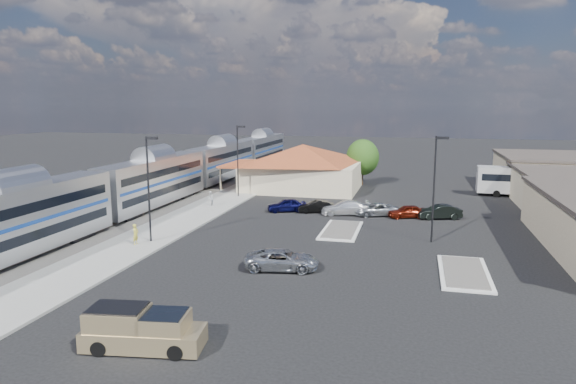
% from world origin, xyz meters
% --- Properties ---
extents(ground, '(280.00, 280.00, 0.00)m').
position_xyz_m(ground, '(0.00, 0.00, 0.00)').
color(ground, black).
rests_on(ground, ground).
extents(railbed, '(16.00, 100.00, 0.12)m').
position_xyz_m(railbed, '(-21.00, 8.00, 0.06)').
color(railbed, '#4C4944').
rests_on(railbed, ground).
extents(platform, '(5.50, 92.00, 0.18)m').
position_xyz_m(platform, '(-12.00, 6.00, 0.09)').
color(platform, gray).
rests_on(platform, ground).
extents(passenger_train, '(3.00, 104.00, 5.55)m').
position_xyz_m(passenger_train, '(-18.00, 7.89, 2.87)').
color(passenger_train, silver).
rests_on(passenger_train, ground).
extents(freight_cars, '(2.80, 46.00, 4.00)m').
position_xyz_m(freight_cars, '(-24.00, 7.99, 1.93)').
color(freight_cars, black).
rests_on(freight_cars, ground).
extents(station_depot, '(18.35, 12.24, 6.20)m').
position_xyz_m(station_depot, '(-4.56, 24.00, 3.13)').
color(station_depot, '#C4B48F').
rests_on(station_depot, ground).
extents(traffic_island_south, '(3.30, 7.50, 0.21)m').
position_xyz_m(traffic_island_south, '(4.00, 2.00, 0.10)').
color(traffic_island_south, silver).
rests_on(traffic_island_south, ground).
extents(traffic_island_north, '(3.30, 7.50, 0.21)m').
position_xyz_m(traffic_island_north, '(14.00, -8.00, 0.10)').
color(traffic_island_north, silver).
rests_on(traffic_island_north, ground).
extents(lamp_plat_s, '(1.08, 0.25, 9.00)m').
position_xyz_m(lamp_plat_s, '(-10.90, -6.00, 5.34)').
color(lamp_plat_s, black).
rests_on(lamp_plat_s, ground).
extents(lamp_plat_n, '(1.08, 0.25, 9.00)m').
position_xyz_m(lamp_plat_n, '(-10.90, 16.00, 5.34)').
color(lamp_plat_n, black).
rests_on(lamp_plat_n, ground).
extents(lamp_lot, '(1.08, 0.25, 9.00)m').
position_xyz_m(lamp_lot, '(12.10, 0.00, 5.34)').
color(lamp_lot, black).
rests_on(lamp_lot, ground).
extents(tree_depot, '(4.71, 4.71, 6.63)m').
position_xyz_m(tree_depot, '(3.00, 30.00, 4.02)').
color(tree_depot, '#382314').
rests_on(tree_depot, ground).
extents(pickup_truck, '(5.96, 2.89, 1.97)m').
position_xyz_m(pickup_truck, '(-1.84, -23.25, 0.94)').
color(pickup_truck, tan).
rests_on(pickup_truck, ground).
extents(suv, '(5.55, 3.23, 1.45)m').
position_xyz_m(suv, '(1.54, -10.14, 0.73)').
color(suv, '#A8ACB0').
rests_on(suv, ground).
extents(coach_bus, '(11.68, 2.86, 3.73)m').
position_xyz_m(coach_bus, '(24.00, 25.25, 2.15)').
color(coach_bus, silver).
rests_on(coach_bus, ground).
extents(person_a, '(0.47, 0.66, 1.71)m').
position_xyz_m(person_a, '(-11.67, -7.24, 1.04)').
color(person_a, gold).
rests_on(person_a, platform).
extents(person_b, '(0.67, 0.84, 1.66)m').
position_xyz_m(person_b, '(-12.05, 9.50, 1.01)').
color(person_b, silver).
rests_on(person_b, platform).
extents(parked_car_a, '(4.56, 3.18, 1.44)m').
position_xyz_m(parked_car_a, '(-3.02, 9.21, 0.72)').
color(parked_car_a, '#0C0D40').
rests_on(parked_car_a, ground).
extents(parked_car_b, '(4.22, 2.55, 1.31)m').
position_xyz_m(parked_car_b, '(0.18, 9.51, 0.66)').
color(parked_car_b, black).
rests_on(parked_car_b, ground).
extents(parked_car_c, '(5.48, 3.42, 1.48)m').
position_xyz_m(parked_car_c, '(3.38, 9.21, 0.74)').
color(parked_car_c, white).
rests_on(parked_car_c, ground).
extents(parked_car_d, '(5.22, 3.77, 1.32)m').
position_xyz_m(parked_car_d, '(6.58, 9.51, 0.66)').
color(parked_car_d, '#909498').
rests_on(parked_car_d, ground).
extents(parked_car_e, '(4.26, 2.88, 1.35)m').
position_xyz_m(parked_car_e, '(9.78, 9.21, 0.67)').
color(parked_car_e, maroon).
rests_on(parked_car_e, ground).
extents(parked_car_f, '(4.65, 2.72, 1.45)m').
position_xyz_m(parked_car_f, '(12.98, 9.51, 0.72)').
color(parked_car_f, black).
rests_on(parked_car_f, ground).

